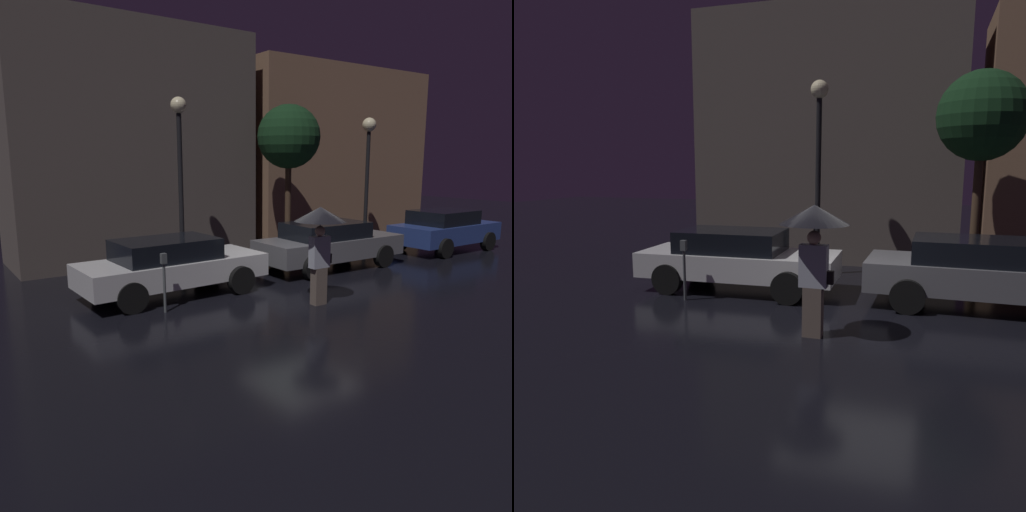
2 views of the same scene
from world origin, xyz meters
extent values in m
plane|color=black|center=(0.00, 0.00, 0.00)|extent=(60.00, 60.00, 0.00)
cube|color=#564C47|center=(-1.77, 6.50, 3.66)|extent=(7.72, 3.00, 7.32)
cube|color=#8C664C|center=(6.95, 6.50, 3.42)|extent=(8.63, 3.00, 6.84)
cube|color=silver|center=(-2.82, 1.45, 0.62)|extent=(4.55, 1.89, 0.56)
cube|color=black|center=(-3.00, 1.45, 1.14)|extent=(2.38, 1.61, 0.49)
cylinder|color=black|center=(-1.43, 2.32, 0.34)|extent=(0.69, 0.22, 0.69)
cylinder|color=black|center=(-1.43, 0.58, 0.34)|extent=(0.69, 0.22, 0.69)
cylinder|color=black|center=(-4.22, 2.32, 0.34)|extent=(0.69, 0.22, 0.69)
cylinder|color=black|center=(-4.22, 0.58, 0.34)|extent=(0.69, 0.22, 0.69)
cube|color=slate|center=(2.38, 1.52, 0.64)|extent=(4.62, 1.85, 0.60)
cube|color=black|center=(2.20, 1.52, 1.17)|extent=(2.41, 1.59, 0.46)
cylinder|color=black|center=(3.80, 2.40, 0.34)|extent=(0.68, 0.22, 0.68)
cylinder|color=black|center=(3.80, 0.64, 0.34)|extent=(0.68, 0.22, 0.68)
cylinder|color=black|center=(0.96, 2.40, 0.34)|extent=(0.68, 0.22, 0.68)
cylinder|color=black|center=(0.96, 0.64, 0.34)|extent=(0.68, 0.22, 0.68)
cube|color=navy|center=(7.80, 1.31, 0.65)|extent=(4.13, 1.86, 0.64)
cube|color=black|center=(7.64, 1.31, 1.22)|extent=(2.15, 1.63, 0.49)
cylinder|color=black|center=(9.08, 2.22, 0.33)|extent=(0.67, 0.22, 0.67)
cylinder|color=black|center=(9.08, 0.39, 0.33)|extent=(0.67, 0.22, 0.67)
cylinder|color=black|center=(6.53, 2.22, 0.33)|extent=(0.67, 0.22, 0.67)
cylinder|color=black|center=(6.53, 0.39, 0.33)|extent=(0.67, 0.22, 0.67)
cube|color=#66564C|center=(-0.49, -1.19, 0.43)|extent=(0.33, 0.22, 0.85)
cube|color=#B2B7C6|center=(-0.49, -1.19, 1.21)|extent=(0.47, 0.22, 0.71)
sphere|color=tan|center=(-0.49, -1.19, 1.68)|extent=(0.23, 0.23, 0.23)
cylinder|color=black|center=(-0.49, -1.19, 1.48)|extent=(0.02, 0.02, 0.83)
cone|color=black|center=(-0.49, -1.19, 2.06)|extent=(1.16, 1.16, 0.32)
cube|color=black|center=(-0.24, -1.19, 1.03)|extent=(0.16, 0.10, 0.22)
cylinder|color=#4C5154|center=(-3.61, 0.24, 0.54)|extent=(0.06, 0.06, 1.07)
cube|color=#4C5154|center=(-3.61, 0.24, 1.18)|extent=(0.12, 0.10, 0.22)
cylinder|color=black|center=(-1.48, 3.61, 2.24)|extent=(0.14, 0.14, 4.49)
sphere|color=#F9EAB7|center=(-1.48, 3.61, 4.71)|extent=(0.45, 0.45, 0.45)
cylinder|color=black|center=(6.08, 3.55, 2.10)|extent=(0.14, 0.14, 4.21)
sphere|color=#F9EAB7|center=(6.08, 3.55, 4.46)|extent=(0.50, 0.50, 0.50)
cylinder|color=#473323|center=(2.31, 3.47, 1.54)|extent=(0.20, 0.20, 3.08)
sphere|color=#143319|center=(2.31, 3.47, 3.94)|extent=(2.02, 2.02, 2.02)
camera|label=1|loc=(-7.92, -9.33, 3.26)|focal=35.00mm
camera|label=2|loc=(1.26, -9.06, 2.83)|focal=35.00mm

